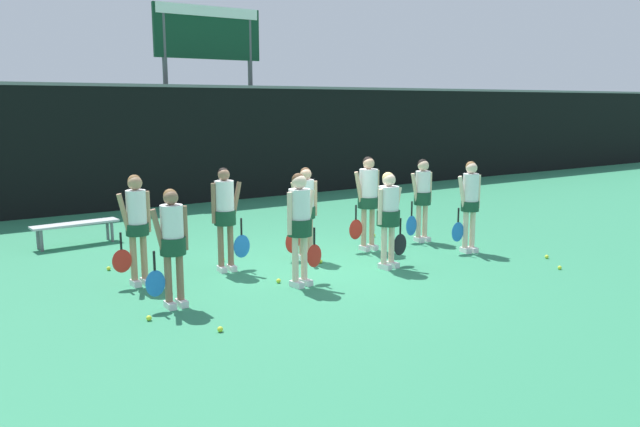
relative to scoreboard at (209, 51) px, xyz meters
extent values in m
plane|color=#2D7F56|center=(-1.80, -8.78, -4.26)|extent=(140.00, 140.00, 0.00)
cube|color=black|center=(-1.80, -1.10, -2.67)|extent=(60.00, 0.06, 3.18)
cube|color=slate|center=(-1.80, -1.10, -1.04)|extent=(60.00, 0.08, 0.08)
cylinder|color=#515156|center=(-1.33, 0.00, -1.50)|extent=(0.14, 0.14, 5.52)
cylinder|color=#515156|center=(1.33, 0.00, -1.50)|extent=(0.14, 0.14, 5.52)
cube|color=#0F3823|center=(0.00, 0.00, 0.52)|extent=(3.25, 0.12, 1.49)
cube|color=white|center=(0.00, -0.07, 1.11)|extent=(3.12, 0.02, 0.30)
cube|color=#B2B2B7|center=(-4.96, -4.73, -3.83)|extent=(1.68, 0.51, 0.04)
cylinder|color=slate|center=(-4.30, -4.54, -4.05)|extent=(0.06, 0.06, 0.41)
cylinder|color=slate|center=(-4.28, -4.79, -4.05)|extent=(0.06, 0.06, 0.41)
cylinder|color=slate|center=(-5.65, -4.67, -4.05)|extent=(0.06, 0.06, 0.41)
cylinder|color=slate|center=(-5.63, -4.92, -4.05)|extent=(0.06, 0.06, 0.41)
cylinder|color=#8C664C|center=(-4.58, -9.42, -3.87)|extent=(0.10, 0.10, 0.78)
cylinder|color=#8C664C|center=(-4.75, -9.42, -3.87)|extent=(0.10, 0.10, 0.78)
cube|color=white|center=(-4.58, -9.45, -4.21)|extent=(0.11, 0.24, 0.09)
cube|color=white|center=(-4.75, -9.45, -4.21)|extent=(0.11, 0.24, 0.09)
cylinder|color=#16422B|center=(-4.66, -9.42, -3.39)|extent=(0.35, 0.35, 0.24)
cylinder|color=white|center=(-4.66, -9.42, -3.16)|extent=(0.31, 0.31, 0.65)
sphere|color=#8C664C|center=(-4.66, -9.42, -2.73)|extent=(0.20, 0.20, 0.20)
sphere|color=olive|center=(-4.66, -9.40, -2.71)|extent=(0.18, 0.18, 0.18)
cylinder|color=#8C664C|center=(-4.86, -9.43, -3.17)|extent=(0.20, 0.08, 0.62)
cylinder|color=#8C664C|center=(-4.48, -9.42, -3.17)|extent=(0.08, 0.08, 0.61)
cylinder|color=black|center=(-4.94, -9.45, -3.56)|extent=(0.03, 0.03, 0.27)
ellipsoid|color=blue|center=(-4.94, -9.45, -3.88)|extent=(0.27, 0.03, 0.37)
cylinder|color=beige|center=(-2.61, -9.49, -3.85)|extent=(0.10, 0.10, 0.83)
cylinder|color=beige|center=(-2.78, -9.52, -3.85)|extent=(0.10, 0.10, 0.83)
cube|color=white|center=(-2.60, -9.52, -4.21)|extent=(0.15, 0.26, 0.09)
cube|color=white|center=(-2.78, -9.55, -4.21)|extent=(0.15, 0.26, 0.09)
cylinder|color=#16422B|center=(-2.70, -9.51, -3.34)|extent=(0.38, 0.38, 0.26)
cylinder|color=white|center=(-2.70, -9.51, -3.09)|extent=(0.33, 0.33, 0.68)
sphere|color=beige|center=(-2.70, -9.51, -2.65)|extent=(0.22, 0.22, 0.22)
sphere|color=#4C331E|center=(-2.70, -9.49, -2.62)|extent=(0.20, 0.20, 0.20)
cylinder|color=beige|center=(-2.49, -9.47, -3.11)|extent=(0.22, 0.11, 0.64)
cylinder|color=beige|center=(-2.89, -9.54, -3.11)|extent=(0.08, 0.08, 0.64)
cylinder|color=black|center=(-2.41, -9.48, -3.51)|extent=(0.03, 0.03, 0.27)
ellipsoid|color=red|center=(-2.41, -9.48, -3.83)|extent=(0.27, 0.03, 0.37)
cylinder|color=beige|center=(-0.81, -9.41, -3.87)|extent=(0.10, 0.10, 0.78)
cylinder|color=beige|center=(-0.99, -9.44, -3.87)|extent=(0.10, 0.10, 0.78)
cube|color=white|center=(-0.80, -9.44, -4.21)|extent=(0.14, 0.25, 0.09)
cube|color=white|center=(-0.99, -9.47, -4.21)|extent=(0.14, 0.25, 0.09)
cylinder|color=#16422B|center=(-0.90, -9.42, -3.39)|extent=(0.39, 0.39, 0.26)
cylinder|color=white|center=(-0.90, -9.42, -3.17)|extent=(0.34, 0.34, 0.62)
sphere|color=beige|center=(-0.90, -9.42, -2.75)|extent=(0.22, 0.22, 0.22)
sphere|color=#D8B772|center=(-0.90, -9.40, -2.72)|extent=(0.20, 0.20, 0.20)
cylinder|color=beige|center=(-0.69, -9.39, -3.18)|extent=(0.21, 0.10, 0.60)
cylinder|color=beige|center=(-1.10, -9.45, -3.18)|extent=(0.08, 0.08, 0.59)
cylinder|color=black|center=(-0.61, -9.40, -3.57)|extent=(0.03, 0.03, 0.27)
ellipsoid|color=black|center=(-0.61, -9.40, -3.89)|extent=(0.29, 0.03, 0.38)
cylinder|color=beige|center=(1.19, -9.37, -3.85)|extent=(0.10, 0.10, 0.81)
cylinder|color=beige|center=(1.04, -9.34, -3.85)|extent=(0.10, 0.10, 0.81)
cube|color=white|center=(1.19, -9.40, -4.21)|extent=(0.15, 0.26, 0.09)
cube|color=white|center=(1.03, -9.37, -4.21)|extent=(0.15, 0.26, 0.09)
cylinder|color=#16422B|center=(1.11, -9.36, -3.38)|extent=(0.33, 0.33, 0.19)
cylinder|color=white|center=(1.11, -9.36, -3.11)|extent=(0.29, 0.29, 0.67)
sphere|color=beige|center=(1.11, -9.36, -2.67)|extent=(0.21, 0.21, 0.21)
sphere|color=olive|center=(1.12, -9.34, -2.64)|extent=(0.19, 0.19, 0.19)
cylinder|color=beige|center=(0.93, -9.33, -3.12)|extent=(0.22, 0.11, 0.64)
cylinder|color=beige|center=(1.29, -9.39, -3.12)|extent=(0.08, 0.08, 0.64)
cylinder|color=black|center=(0.85, -9.33, -3.53)|extent=(0.03, 0.03, 0.27)
ellipsoid|color=blue|center=(0.85, -9.33, -3.85)|extent=(0.31, 0.03, 0.37)
cylinder|color=tan|center=(-4.66, -8.10, -3.85)|extent=(0.10, 0.10, 0.81)
cylinder|color=tan|center=(-4.82, -8.11, -3.85)|extent=(0.10, 0.10, 0.81)
cube|color=white|center=(-4.66, -8.13, -4.21)|extent=(0.12, 0.25, 0.09)
cube|color=white|center=(-4.82, -8.14, -4.21)|extent=(0.12, 0.25, 0.09)
cylinder|color=#16422B|center=(-4.74, -8.10, -3.38)|extent=(0.34, 0.34, 0.18)
cylinder|color=white|center=(-4.74, -8.10, -3.11)|extent=(0.30, 0.30, 0.67)
sphere|color=tan|center=(-4.74, -8.10, -2.67)|extent=(0.22, 0.22, 0.22)
sphere|color=olive|center=(-4.74, -8.08, -2.65)|extent=(0.20, 0.20, 0.20)
cylinder|color=tan|center=(-4.93, -8.11, -3.13)|extent=(0.21, 0.09, 0.63)
cylinder|color=tan|center=(-4.56, -8.09, -3.13)|extent=(0.08, 0.08, 0.63)
cylinder|color=black|center=(-5.01, -8.14, -3.53)|extent=(0.03, 0.03, 0.26)
ellipsoid|color=red|center=(-5.01, -8.14, -3.84)|extent=(0.30, 0.03, 0.36)
cylinder|color=#8C664C|center=(-3.19, -8.09, -3.85)|extent=(0.10, 0.10, 0.82)
cylinder|color=#8C664C|center=(-3.36, -8.08, -3.85)|extent=(0.10, 0.10, 0.82)
cube|color=white|center=(-3.20, -8.12, -4.21)|extent=(0.13, 0.25, 0.09)
cube|color=white|center=(-3.37, -8.11, -4.21)|extent=(0.13, 0.25, 0.09)
cylinder|color=#16422B|center=(-3.28, -8.09, -3.35)|extent=(0.36, 0.36, 0.24)
cylinder|color=white|center=(-3.28, -8.09, -3.09)|extent=(0.31, 0.31, 0.70)
sphere|color=#8C664C|center=(-3.28, -8.09, -2.64)|extent=(0.20, 0.20, 0.20)
sphere|color=black|center=(-3.28, -8.07, -2.62)|extent=(0.18, 0.18, 0.18)
cylinder|color=#8C664C|center=(-3.08, -8.10, -3.10)|extent=(0.22, 0.09, 0.66)
cylinder|color=#8C664C|center=(-3.46, -8.07, -3.10)|extent=(0.08, 0.08, 0.66)
cylinder|color=black|center=(-3.00, -8.13, -3.53)|extent=(0.03, 0.03, 0.28)
ellipsoid|color=blue|center=(-3.00, -8.13, -3.87)|extent=(0.30, 0.03, 0.39)
cylinder|color=tan|center=(-1.67, -8.18, -3.86)|extent=(0.10, 0.10, 0.79)
cylinder|color=tan|center=(-1.83, -8.15, -3.86)|extent=(0.10, 0.10, 0.79)
cube|color=white|center=(-1.68, -8.21, -4.21)|extent=(0.16, 0.26, 0.09)
cube|color=white|center=(-1.83, -8.18, -4.21)|extent=(0.16, 0.26, 0.09)
cylinder|color=#16422B|center=(-1.75, -8.17, -3.40)|extent=(0.33, 0.33, 0.21)
cylinder|color=white|center=(-1.75, -8.17, -3.14)|extent=(0.29, 0.29, 0.65)
sphere|color=tan|center=(-1.75, -8.17, -2.72)|extent=(0.20, 0.20, 0.20)
sphere|color=#4C331E|center=(-1.74, -8.15, -2.69)|extent=(0.18, 0.18, 0.18)
cylinder|color=tan|center=(-1.93, -8.13, -3.16)|extent=(0.21, 0.12, 0.62)
cylinder|color=tan|center=(-1.58, -8.20, -3.16)|extent=(0.08, 0.08, 0.62)
cylinder|color=black|center=(-2.01, -8.13, -3.57)|extent=(0.03, 0.03, 0.29)
ellipsoid|color=red|center=(-2.01, -8.13, -3.91)|extent=(0.29, 0.03, 0.40)
cylinder|color=tan|center=(-0.27, -8.18, -3.83)|extent=(0.10, 0.10, 0.85)
cylinder|color=tan|center=(-0.47, -8.18, -3.83)|extent=(0.10, 0.10, 0.85)
cube|color=white|center=(-0.28, -8.21, -4.21)|extent=(0.12, 0.24, 0.09)
cube|color=white|center=(-0.47, -8.21, -4.21)|extent=(0.12, 0.24, 0.09)
cylinder|color=#16422B|center=(-0.37, -8.18, -3.34)|extent=(0.40, 0.40, 0.21)
cylinder|color=white|center=(-0.37, -8.18, -3.06)|extent=(0.35, 0.35, 0.70)
sphere|color=tan|center=(-0.37, -8.18, -2.60)|extent=(0.22, 0.22, 0.22)
sphere|color=black|center=(-0.37, -8.16, -2.57)|extent=(0.20, 0.20, 0.20)
cylinder|color=tan|center=(-0.58, -8.17, -3.07)|extent=(0.22, 0.08, 0.67)
cylinder|color=tan|center=(-0.17, -8.19, -3.07)|extent=(0.08, 0.08, 0.67)
cylinder|color=black|center=(-0.67, -8.19, -3.50)|extent=(0.03, 0.03, 0.28)
ellipsoid|color=red|center=(-0.67, -8.19, -3.83)|extent=(0.30, 0.03, 0.38)
cylinder|color=beige|center=(1.08, -8.19, -3.86)|extent=(0.10, 0.10, 0.79)
cylinder|color=beige|center=(0.92, -8.17, -3.86)|extent=(0.10, 0.10, 0.79)
cube|color=white|center=(1.08, -8.22, -4.21)|extent=(0.13, 0.25, 0.09)
cube|color=white|center=(0.92, -8.20, -4.21)|extent=(0.13, 0.25, 0.09)
cylinder|color=#16422B|center=(1.00, -8.18, -3.38)|extent=(0.34, 0.34, 0.26)
cylinder|color=white|center=(1.00, -8.18, -3.15)|extent=(0.30, 0.30, 0.64)
sphere|color=beige|center=(1.00, -8.18, -2.72)|extent=(0.22, 0.22, 0.22)
sphere|color=black|center=(1.01, -8.16, -2.69)|extent=(0.20, 0.20, 0.20)
cylinder|color=beige|center=(0.82, -8.16, -3.16)|extent=(0.21, 0.10, 0.61)
cylinder|color=beige|center=(1.18, -8.20, -3.16)|extent=(0.08, 0.08, 0.61)
cylinder|color=black|center=(0.73, -8.17, -3.56)|extent=(0.03, 0.03, 0.29)
ellipsoid|color=blue|center=(0.73, -8.17, -3.91)|extent=(0.28, 0.03, 0.40)
sphere|color=#CCE033|center=(-1.69, -8.55, -4.23)|extent=(0.07, 0.07, 0.07)
sphere|color=#CCE033|center=(-5.15, -9.78, -4.22)|extent=(0.07, 0.07, 0.07)
sphere|color=#CCE033|center=(1.47, -11.10, -4.23)|extent=(0.07, 0.07, 0.07)
sphere|color=#CCE033|center=(-2.90, -9.20, -4.22)|extent=(0.07, 0.07, 0.07)
sphere|color=#CCE033|center=(0.43, -7.34, -4.22)|extent=(0.07, 0.07, 0.07)
sphere|color=#CCE033|center=(-4.67, -8.48, -4.22)|extent=(0.07, 0.07, 0.07)
sphere|color=#CCE033|center=(1.92, -10.50, -4.22)|extent=(0.07, 0.07, 0.07)
sphere|color=#CCE033|center=(-4.93, -7.00, -4.22)|extent=(0.07, 0.07, 0.07)
sphere|color=#CCE033|center=(1.62, -7.32, -4.22)|extent=(0.07, 0.07, 0.07)
sphere|color=#CCE033|center=(-3.07, -7.48, -4.22)|extent=(0.07, 0.07, 0.07)
sphere|color=#CCE033|center=(-4.54, -10.66, -4.22)|extent=(0.07, 0.07, 0.07)
camera|label=1|loc=(-7.50, -17.43, -1.48)|focal=35.00mm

